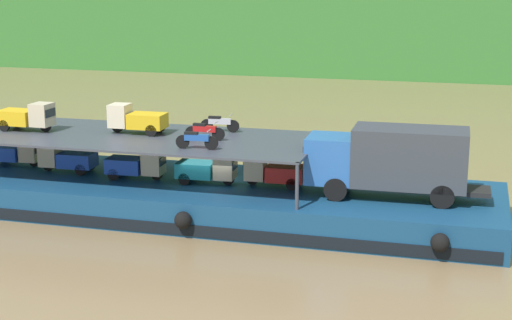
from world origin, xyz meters
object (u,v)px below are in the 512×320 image
object	(u,v)px
cargo_barge	(212,198)
mini_truck_upper_mid	(136,119)
mini_truck_lower_mid	(137,164)
covered_lorry	(391,160)
mini_truck_lower_bow	(274,171)
mini_truck_lower_stern	(16,152)
mini_truck_lower_aft	(66,158)
motorcycle_upper_port	(196,139)
mini_truck_lower_fore	(208,169)
motorcycle_upper_centre	(204,131)
motorcycle_upper_stbd	(219,123)
mini_truck_upper_stern	(27,116)

from	to	relation	value
cargo_barge	mini_truck_upper_mid	world-z (taller)	mini_truck_upper_mid
cargo_barge	mini_truck_lower_mid	xyz separation A→B (m)	(-3.63, -0.30, 1.44)
covered_lorry	mini_truck_lower_bow	bearing A→B (deg)	174.21
mini_truck_lower_stern	mini_truck_lower_aft	bearing A→B (deg)	-9.73
cargo_barge	motorcycle_upper_port	distance (m)	3.72
mini_truck_lower_fore	motorcycle_upper_centre	xyz separation A→B (m)	(-0.20, 0.22, 1.74)
mini_truck_lower_mid	mini_truck_lower_bow	bearing A→B (deg)	3.93
covered_lorry	mini_truck_lower_stern	xyz separation A→B (m)	(-18.82, 0.93, -1.00)
cargo_barge	mini_truck_upper_mid	bearing A→B (deg)	171.67
mini_truck_lower_fore	motorcycle_upper_centre	world-z (taller)	motorcycle_upper_centre
mini_truck_lower_bow	motorcycle_upper_stbd	xyz separation A→B (m)	(-3.17, 1.82, 1.74)
mini_truck_upper_mid	motorcycle_upper_port	bearing A→B (deg)	-32.54
cargo_barge	motorcycle_upper_port	world-z (taller)	motorcycle_upper_port
mini_truck_lower_stern	mini_truck_lower_fore	xyz separation A→B (m)	(10.44, -0.74, 0.00)
motorcycle_upper_port	motorcycle_upper_centre	size ratio (longest dim) A/B	1.00
mini_truck_upper_stern	motorcycle_upper_stbd	bearing A→B (deg)	13.47
mini_truck_lower_stern	mini_truck_upper_stern	bearing A→B (deg)	-31.10
mini_truck_lower_stern	motorcycle_upper_centre	xyz separation A→B (m)	(10.23, -0.52, 1.74)
mini_truck_upper_mid	motorcycle_upper_stbd	world-z (taller)	mini_truck_upper_mid
mini_truck_upper_mid	mini_truck_lower_aft	bearing A→B (deg)	-170.77
mini_truck_lower_mid	mini_truck_lower_stern	bearing A→B (deg)	173.10
mini_truck_lower_aft	mini_truck_upper_mid	bearing A→B (deg)	9.23
mini_truck_lower_mid	mini_truck_upper_mid	size ratio (longest dim) A/B	1.01
mini_truck_lower_bow	motorcycle_upper_centre	size ratio (longest dim) A/B	1.46
mini_truck_lower_aft	mini_truck_upper_stern	world-z (taller)	mini_truck_upper_stern
mini_truck_lower_aft	mini_truck_lower_fore	distance (m)	7.33
mini_truck_lower_mid	mini_truck_upper_mid	xyz separation A→B (m)	(-0.33, 0.88, 2.00)
mini_truck_lower_mid	mini_truck_upper_mid	bearing A→B (deg)	110.70
motorcycle_upper_stbd	mini_truck_lower_fore	bearing A→B (deg)	-86.99
motorcycle_upper_stbd	mini_truck_lower_aft	bearing A→B (deg)	-164.75
cargo_barge	mini_truck_lower_bow	size ratio (longest dim) A/B	9.53
motorcycle_upper_stbd	mini_truck_lower_bow	bearing A→B (deg)	-29.96
mini_truck_lower_aft	motorcycle_upper_port	distance (m)	7.88
mini_truck_lower_bow	mini_truck_upper_stern	world-z (taller)	mini_truck_upper_stern
mini_truck_lower_fore	cargo_barge	bearing A→B (deg)	54.45
cargo_barge	motorcycle_upper_stbd	xyz separation A→B (m)	(-0.25, 1.98, 3.18)
mini_truck_lower_mid	motorcycle_upper_centre	size ratio (longest dim) A/B	1.46
mini_truck_lower_mid	motorcycle_upper_centre	distance (m)	3.73
cargo_barge	mini_truck_lower_fore	size ratio (longest dim) A/B	9.52
covered_lorry	mini_truck_lower_fore	bearing A→B (deg)	178.66
mini_truck_lower_stern	mini_truck_lower_fore	distance (m)	10.46
mini_truck_upper_mid	motorcycle_upper_stbd	size ratio (longest dim) A/B	1.45
motorcycle_upper_port	covered_lorry	bearing A→B (deg)	10.53
motorcycle_upper_centre	mini_truck_lower_mid	bearing A→B (deg)	-174.36
covered_lorry	mini_truck_lower_aft	bearing A→B (deg)	178.55
mini_truck_lower_fore	motorcycle_upper_port	bearing A→B (deg)	-86.50
mini_truck_lower_aft	cargo_barge	bearing A→B (deg)	-0.08
mini_truck_lower_fore	mini_truck_upper_stern	bearing A→B (deg)	-179.95
cargo_barge	mini_truck_lower_mid	world-z (taller)	mini_truck_lower_mid
mini_truck_lower_fore	mini_truck_upper_stern	size ratio (longest dim) A/B	1.00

